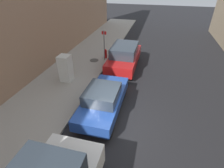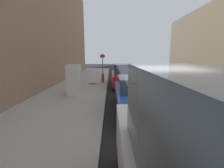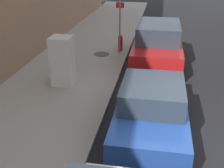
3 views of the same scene
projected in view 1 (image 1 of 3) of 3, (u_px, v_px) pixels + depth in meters
name	position (u px, v px, depth m)	size (l,w,h in m)	color
ground_plane	(117.00, 124.00, 8.21)	(80.00, 80.00, 0.00)	black
sidewalk_slab	(38.00, 108.00, 9.08)	(3.98, 44.00, 0.12)	#9E998E
discarded_refrigerator	(66.00, 68.00, 10.99)	(0.71, 0.72, 1.70)	silver
manhole_cover	(94.00, 60.00, 14.06)	(0.70, 0.70, 0.02)	#47443F
street_sign_post	(104.00, 44.00, 13.45)	(0.36, 0.07, 2.37)	slate
fire_hydrant	(106.00, 53.00, 14.28)	(0.22, 0.22, 0.75)	red
parked_hatchback_blue	(103.00, 99.00, 8.62)	(1.73, 4.16, 1.45)	#23479E
parked_suv_red	(124.00, 56.00, 12.86)	(1.94, 4.58, 1.72)	red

